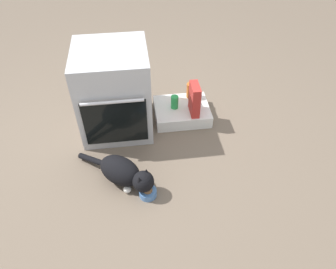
{
  "coord_description": "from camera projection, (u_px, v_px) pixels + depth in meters",
  "views": [
    {
      "loc": [
        0.07,
        -1.79,
        1.88
      ],
      "look_at": [
        0.29,
        -0.09,
        0.25
      ],
      "focal_mm": 33.75,
      "sensor_mm": 36.0,
      "label": 1
    }
  ],
  "objects": [
    {
      "name": "ground",
      "position": [
        132.0,
        152.0,
        2.57
      ],
      "size": [
        8.0,
        8.0,
        0.0
      ],
      "primitive_type": "plane",
      "color": "#6B5B4C"
    },
    {
      "name": "soda_can",
      "position": [
        175.0,
        102.0,
        2.78
      ],
      "size": [
        0.07,
        0.07,
        0.12
      ],
      "primitive_type": "cylinder",
      "color": "green",
      "rests_on": "pantry_cabinet"
    },
    {
      "name": "pantry_cabinet",
      "position": [
        182.0,
        111.0,
        2.87
      ],
      "size": [
        0.49,
        0.4,
        0.11
      ],
      "primitive_type": "cube",
      "color": "white",
      "rests_on": "ground"
    },
    {
      "name": "cat",
      "position": [
        124.0,
        173.0,
        2.27
      ],
      "size": [
        0.57,
        0.5,
        0.22
      ],
      "rotation": [
        0.0,
        0.0,
        -0.7
      ],
      "color": "black",
      "rests_on": "ground"
    },
    {
      "name": "food_bowl",
      "position": [
        148.0,
        192.0,
        2.25
      ],
      "size": [
        0.13,
        0.13,
        0.08
      ],
      "color": "#4C7AB7",
      "rests_on": "ground"
    },
    {
      "name": "sauce_jar",
      "position": [
        191.0,
        90.0,
        2.89
      ],
      "size": [
        0.08,
        0.08,
        0.14
      ],
      "primitive_type": "cylinder",
      "color": "#D16023",
      "rests_on": "pantry_cabinet"
    },
    {
      "name": "cereal_box",
      "position": [
        195.0,
        99.0,
        2.68
      ],
      "size": [
        0.07,
        0.18,
        0.28
      ],
      "primitive_type": "cube",
      "color": "#B72D28",
      "rests_on": "pantry_cabinet"
    },
    {
      "name": "oven",
      "position": [
        114.0,
        91.0,
        2.57
      ],
      "size": [
        0.57,
        0.62,
        0.73
      ],
      "color": "#B7BABF",
      "rests_on": "ground"
    }
  ]
}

